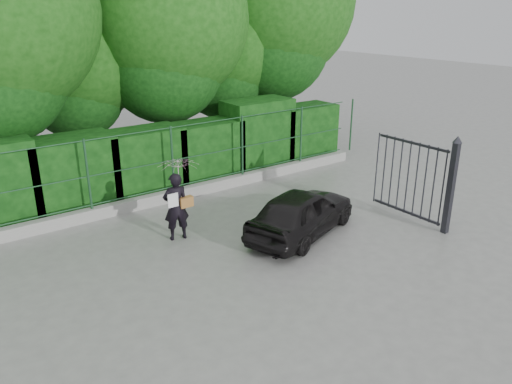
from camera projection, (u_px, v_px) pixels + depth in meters
ground at (260, 268)px, 10.25m from camera, size 80.00×80.00×0.00m
kerb at (161, 198)px, 13.60m from camera, size 14.00×0.25×0.30m
fence at (166, 160)px, 13.35m from camera, size 14.13×0.06×1.80m
hedge at (145, 160)px, 14.09m from camera, size 14.20×1.20×2.28m
trees at (138, 22)px, 15.11m from camera, size 17.10×6.15×8.08m
gate at (433, 180)px, 11.84m from camera, size 0.22×2.33×2.36m
woman at (178, 187)px, 11.23m from camera, size 0.93×0.94×1.88m
car at (302, 212)px, 11.61m from camera, size 3.56×2.32×1.13m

